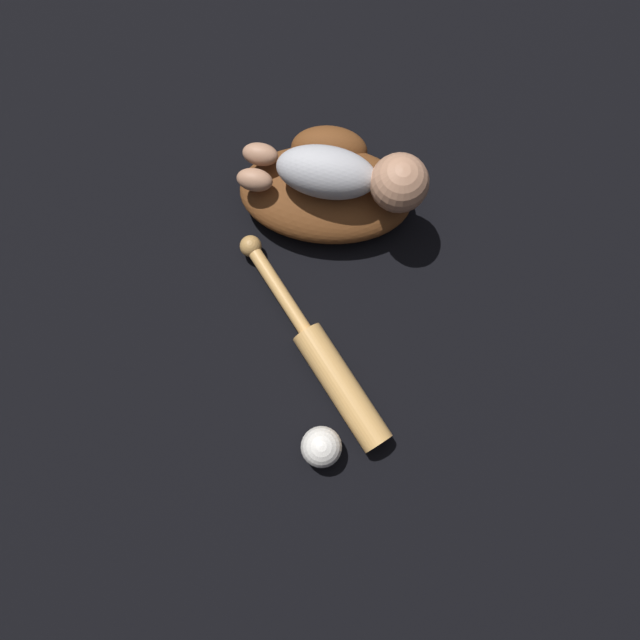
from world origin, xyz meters
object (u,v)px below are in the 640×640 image
baby_figure (349,176)px  baseball_bat (326,363)px  baseball_glove (327,187)px  baseball (321,447)px

baby_figure → baseball_bat: size_ratio=0.73×
baby_figure → baseball_bat: bearing=-115.0°
baseball_glove → baby_figure: baby_figure is taller
baby_figure → baseball: baby_figure is taller
baseball_glove → baseball: (-0.17, -0.50, -0.01)m
baseball_bat → baseball: 0.16m
baseball_glove → baby_figure: size_ratio=1.16×
baby_figure → baseball: bearing=-113.8°
baby_figure → baseball_bat: (-0.15, -0.31, -0.12)m
baby_figure → baseball_bat: 0.36m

